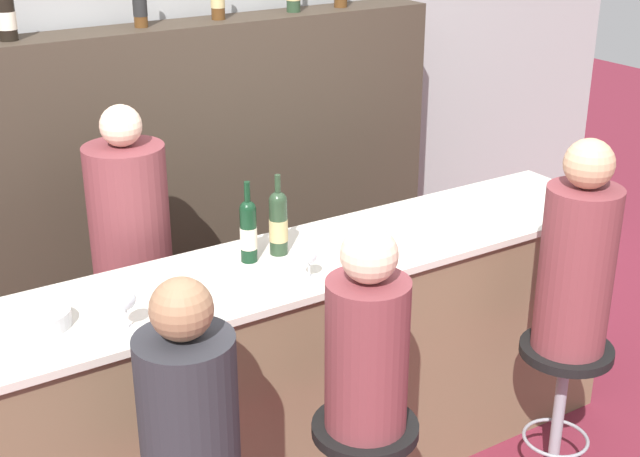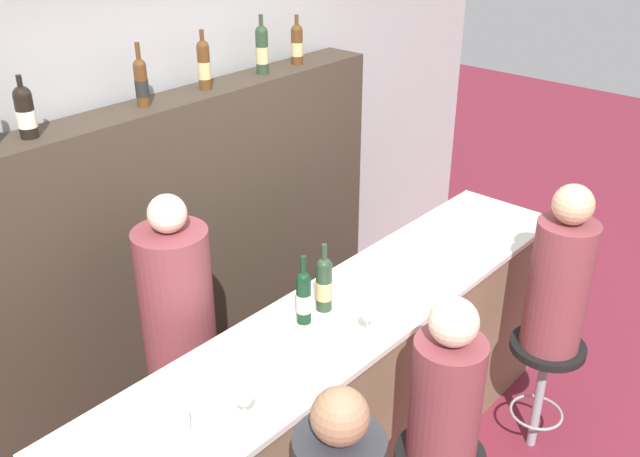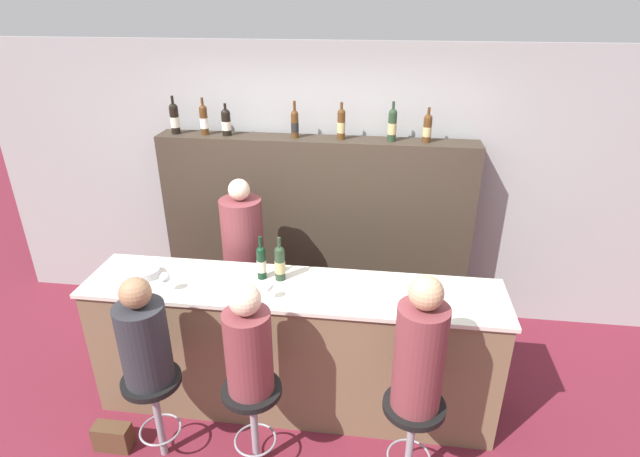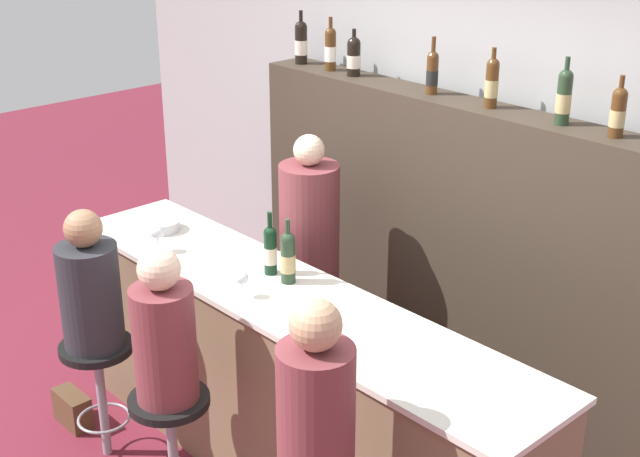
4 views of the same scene
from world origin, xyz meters
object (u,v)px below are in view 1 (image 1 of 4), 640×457
at_px(wine_bottle_counter_1, 278,222).
at_px(guest_seated_left, 188,405).
at_px(wine_glass_0, 125,301).
at_px(bar_stool_middle, 364,457).
at_px(bar_stool_right, 563,376).
at_px(wine_bottle_backbar_2, 6,13).
at_px(guest_seated_middle, 367,342).
at_px(guest_seated_right, 578,259).
at_px(wine_bottle_backbar_3, 139,0).
at_px(wine_bottle_counter_0, 248,230).
at_px(wine_glass_1, 309,257).
at_px(metal_bowl, 40,318).
at_px(bartender, 136,299).

height_order(wine_bottle_counter_1, guest_seated_left, guest_seated_left).
bearing_deg(guest_seated_left, wine_glass_0, 92.75).
height_order(bar_stool_middle, bar_stool_right, same).
xyz_separation_m(wine_bottle_backbar_2, guest_seated_middle, (0.63, -1.82, -0.92)).
relative_size(guest_seated_middle, bar_stool_right, 1.12).
distance_m(wine_bottle_backbar_2, wine_glass_0, 1.59).
bearing_deg(guest_seated_middle, guest_seated_right, 0.00).
height_order(wine_bottle_backbar_3, guest_seated_left, wine_bottle_backbar_3).
bearing_deg(wine_bottle_backbar_2, guest_seated_middle, -71.02).
bearing_deg(bar_stool_right, bar_stool_middle, 180.00).
distance_m(wine_bottle_counter_0, bar_stool_right, 1.46).
height_order(wine_bottle_backbar_3, wine_glass_1, wine_bottle_backbar_3).
distance_m(bar_stool_right, guest_seated_right, 0.54).
distance_m(guest_seated_middle, guest_seated_right, 1.02).
distance_m(wine_bottle_counter_0, bar_stool_middle, 0.97).
height_order(wine_bottle_backbar_2, guest_seated_right, wine_bottle_backbar_2).
bearing_deg(guest_seated_middle, metal_bowl, 146.74).
bearing_deg(wine_bottle_counter_0, wine_bottle_counter_1, 0.00).
distance_m(wine_bottle_counter_0, wine_bottle_counter_1, 0.14).
bearing_deg(wine_glass_0, wine_glass_1, -0.00).
height_order(bar_stool_middle, bartender, bartender).
bearing_deg(bar_stool_middle, guest_seated_right, 0.00).
relative_size(wine_bottle_backbar_3, wine_glass_0, 2.07).
bearing_deg(wine_bottle_counter_1, guest_seated_right, -36.02).
bearing_deg(bartender, metal_bowl, -132.29).
xyz_separation_m(wine_glass_1, guest_seated_left, (-0.71, -0.43, -0.16)).
height_order(wine_bottle_backbar_3, guest_seated_middle, wine_bottle_backbar_3).
relative_size(wine_bottle_counter_0, bar_stool_right, 0.49).
relative_size(metal_bowl, guest_seated_middle, 0.27).
height_order(metal_bowl, bar_stool_middle, metal_bowl).
height_order(wine_glass_0, bar_stool_right, wine_glass_0).
height_order(wine_glass_1, bar_stool_right, wine_glass_1).
height_order(wine_bottle_backbar_2, guest_seated_left, wine_bottle_backbar_2).
xyz_separation_m(guest_seated_left, bartender, (0.30, 1.23, -0.25)).
bearing_deg(wine_glass_0, metal_bowl, 143.04).
bearing_deg(guest_seated_left, wine_bottle_backbar_2, 88.59).
xyz_separation_m(wine_glass_0, bartender, (0.32, 0.80, -0.43)).
distance_m(metal_bowl, bartender, 0.91).
relative_size(wine_bottle_counter_0, metal_bowl, 1.60).
distance_m(bar_stool_middle, bar_stool_right, 1.02).
height_order(metal_bowl, bar_stool_right, metal_bowl).
relative_size(wine_glass_1, bar_stool_right, 0.19).
distance_m(bar_stool_middle, bartender, 1.30).
relative_size(wine_glass_1, bar_stool_middle, 0.19).
relative_size(wine_bottle_backbar_2, bar_stool_middle, 0.41).
bearing_deg(wine_glass_0, guest_seated_right, -14.11).
height_order(wine_glass_1, bar_stool_middle, wine_glass_1).
distance_m(metal_bowl, guest_seated_right, 2.05).
bearing_deg(bar_stool_middle, guest_seated_left, 180.00).
distance_m(wine_glass_1, guest_seated_middle, 0.46).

